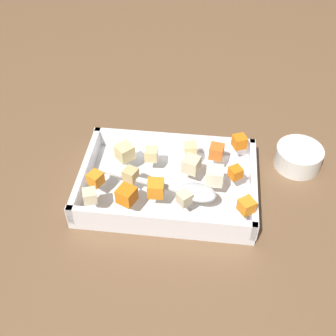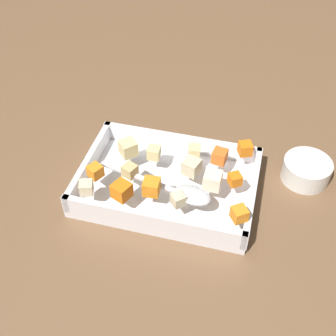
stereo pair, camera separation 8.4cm
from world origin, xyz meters
name	(u,v)px [view 1 (the left image)]	position (x,y,z in m)	size (l,w,h in m)	color
ground_plane	(167,192)	(0.00, 0.00, 0.00)	(4.00, 4.00, 0.00)	brown
baking_dish	(168,185)	(0.00, -0.01, 0.02)	(0.35, 0.24, 0.05)	silver
carrot_chunk_corner_ne	(156,188)	(0.01, 0.05, 0.07)	(0.03, 0.03, 0.03)	orange
carrot_chunk_near_right	(235,173)	(-0.13, -0.01, 0.07)	(0.02, 0.02, 0.02)	orange
carrot_chunk_near_spoon	(240,142)	(-0.14, -0.10, 0.07)	(0.03, 0.03, 0.03)	orange
carrot_chunk_corner_nw	(96,179)	(0.13, 0.04, 0.07)	(0.02, 0.02, 0.02)	orange
carrot_chunk_center	(127,195)	(0.06, 0.08, 0.07)	(0.03, 0.03, 0.03)	orange
carrot_chunk_corner_sw	(216,152)	(-0.09, -0.06, 0.07)	(0.03, 0.03, 0.03)	orange
carrot_chunk_far_right	(247,206)	(-0.15, 0.08, 0.07)	(0.03, 0.03, 0.03)	orange
potato_chunk_back_center	(191,164)	(-0.05, -0.02, 0.07)	(0.03, 0.03, 0.03)	beige
potato_chunk_mid_left	(191,149)	(-0.04, -0.06, 0.07)	(0.02, 0.02, 0.02)	#E0CC89
potato_chunk_corner_se	(131,174)	(0.07, 0.02, 0.07)	(0.02, 0.02, 0.02)	tan
potato_chunk_rim_edge	(151,154)	(0.04, -0.04, 0.07)	(0.02, 0.02, 0.02)	#E0CC89
potato_chunk_mid_right	(184,198)	(-0.04, 0.07, 0.07)	(0.02, 0.02, 0.02)	beige
potato_chunk_near_left	(125,152)	(0.09, -0.04, 0.07)	(0.03, 0.03, 0.03)	#E0CC89
potato_chunk_under_handle	(90,196)	(0.13, 0.08, 0.07)	(0.02, 0.02, 0.02)	beige
potato_chunk_far_left	(215,176)	(-0.09, 0.01, 0.07)	(0.03, 0.03, 0.03)	beige
serving_spoon	(190,191)	(-0.05, 0.05, 0.06)	(0.23, 0.08, 0.02)	silver
small_prep_bowl	(298,157)	(-0.27, -0.11, 0.02)	(0.10, 0.10, 0.05)	silver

